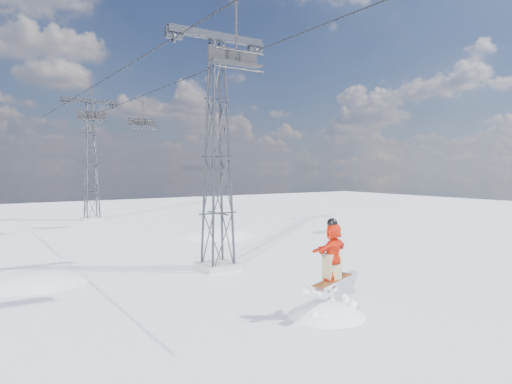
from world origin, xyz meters
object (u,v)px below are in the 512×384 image
(lift_tower_near, at_px, (217,157))
(lift_tower_far, at_px, (91,163))
(snowboarder_jump, at_px, (326,362))
(lift_chair_near, at_px, (235,58))

(lift_tower_near, relative_size, lift_tower_far, 1.00)
(snowboarder_jump, xyz_separation_m, lift_chair_near, (-1.89, 2.79, 10.47))
(snowboarder_jump, distance_m, lift_chair_near, 11.00)
(lift_tower_far, bearing_deg, snowboarder_jump, -90.53)
(lift_tower_near, relative_size, snowboarder_jump, 1.57)
(lift_chair_near, bearing_deg, lift_tower_near, 67.97)
(lift_tower_far, xyz_separation_m, lift_chair_near, (-2.20, -30.44, 3.40))
(lift_chair_near, bearing_deg, snowboarder_jump, -55.82)
(lift_tower_far, bearing_deg, lift_tower_near, -90.00)
(lift_tower_far, relative_size, snowboarder_jump, 1.57)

